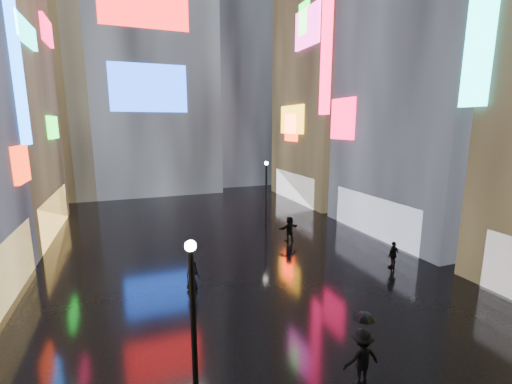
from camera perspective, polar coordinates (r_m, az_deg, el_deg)
ground at (r=24.79m, az=-6.53°, el=-8.03°), size 140.00×140.00×0.00m
building_right_mid at (r=30.01m, az=28.62°, el=23.10°), size 10.28×13.70×30.00m
building_right_far at (r=39.63m, az=13.45°, el=19.34°), size 10.28×12.00×28.00m
tower_main at (r=48.57m, az=-18.65°, el=25.97°), size 16.00×14.20×42.00m
tower_flank_right at (r=51.66m, az=-4.07°, el=20.99°), size 12.00×12.00×34.00m
tower_flank_left at (r=45.84m, az=-32.28°, el=15.59°), size 10.00×10.00×26.00m
lamp_near at (r=9.93m, az=-10.40°, el=-20.33°), size 0.30×0.30×5.20m
lamp_far at (r=28.14m, az=1.71°, el=0.54°), size 0.30×0.30×5.20m
pedestrian_2 at (r=12.35m, az=17.18°, el=-24.84°), size 1.26×0.78×1.88m
pedestrian_3 at (r=21.45m, az=21.91°, el=-9.67°), size 0.99×0.62×1.57m
pedestrian_4 at (r=17.78m, az=-10.57°, el=-13.42°), size 0.89×0.77×1.54m
pedestrian_5 at (r=24.40m, az=5.60°, el=-6.14°), size 1.72×0.86×1.78m
umbrella_1 at (r=11.68m, az=17.55°, el=-19.88°), size 0.75×0.75×0.60m
umbrella_2 at (r=17.31m, az=-10.72°, el=-9.71°), size 1.10×1.12×0.92m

